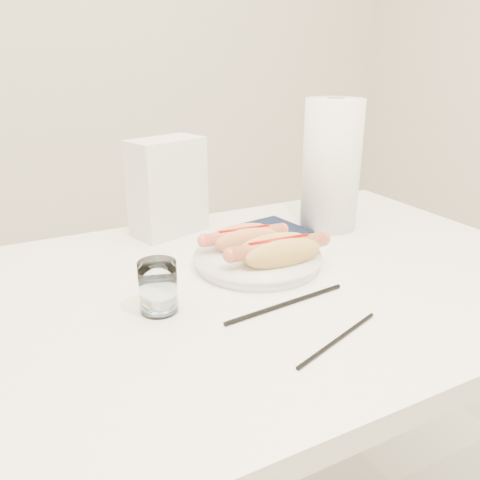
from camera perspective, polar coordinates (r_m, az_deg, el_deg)
name	(u,v)px	position (r m, az deg, el deg)	size (l,w,h in m)	color
table	(260,304)	(0.96, 2.39, -7.52)	(1.20, 0.80, 0.75)	white
plate	(258,261)	(0.98, 2.07, -2.42)	(0.25, 0.25, 0.02)	white
hotdog_left	(244,238)	(1.00, 0.49, 0.22)	(0.18, 0.08, 0.05)	#E7935C
hotdog_right	(279,251)	(0.93, 4.53, -1.27)	(0.20, 0.09, 0.05)	#DCAA56
water_glass	(158,287)	(0.81, -9.55, -5.42)	(0.06, 0.06, 0.09)	white
chopstick_near	(286,304)	(0.83, 5.39, -7.42)	(0.01, 0.01, 0.24)	black
chopstick_far	(338,339)	(0.75, 11.39, -11.28)	(0.01, 0.01, 0.20)	black
napkin_box	(168,187)	(1.14, -8.46, 6.14)	(0.17, 0.09, 0.22)	silver
navy_napkin	(270,230)	(1.16, 3.53, 1.13)	(0.15, 0.15, 0.01)	#101932
paper_towel_roll	(331,165)	(1.18, 10.63, 8.58)	(0.14, 0.14, 0.30)	white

